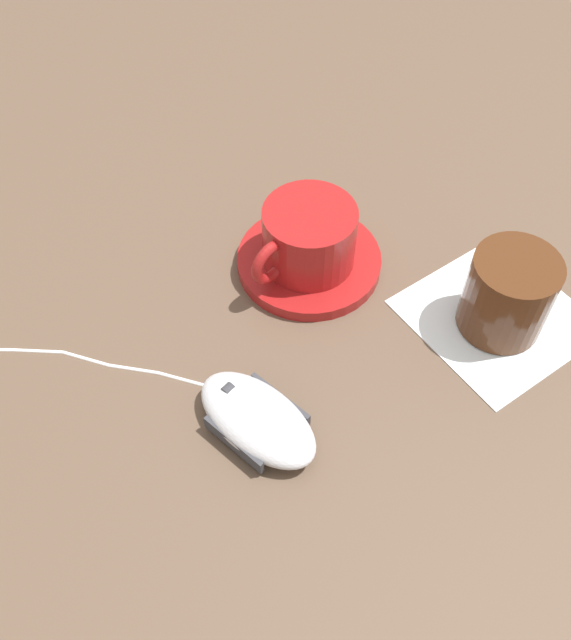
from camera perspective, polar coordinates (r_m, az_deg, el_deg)
name	(u,v)px	position (r m, az deg, el deg)	size (l,w,h in m)	color
ground_plane	(367,328)	(0.66, 6.58, -0.62)	(3.00, 3.00, 0.00)	brown
saucer	(309,261)	(0.69, 1.89, 4.73)	(0.14, 0.14, 0.01)	maroon
coffee_cup	(308,237)	(0.66, 1.78, 6.62)	(0.09, 0.12, 0.06)	maroon
computer_mouse	(257,419)	(0.58, -2.29, -7.91)	(0.12, 0.06, 0.03)	silver
mouse_cable	(34,358)	(0.67, -19.46, -2.89)	(0.26, 0.17, 0.00)	white
napkin_under_glass	(496,316)	(0.69, 16.48, 0.31)	(0.15, 0.15, 0.00)	white
drinking_glass	(508,294)	(0.65, 17.38, 1.98)	(0.08, 0.08, 0.08)	#4C2814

